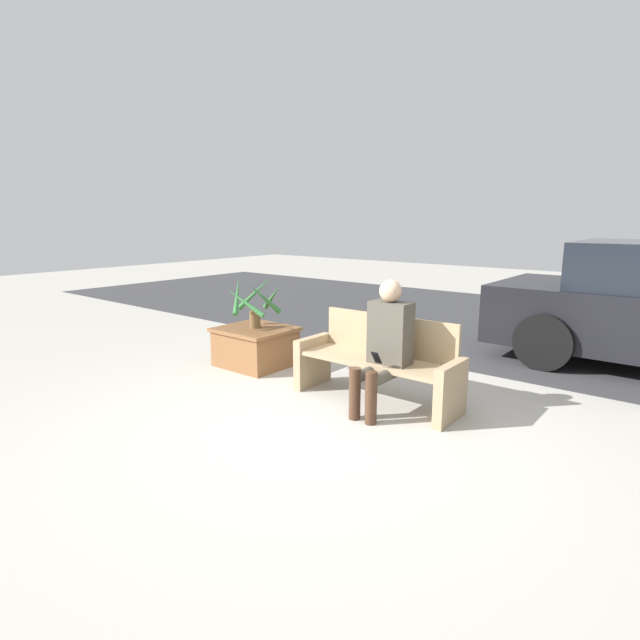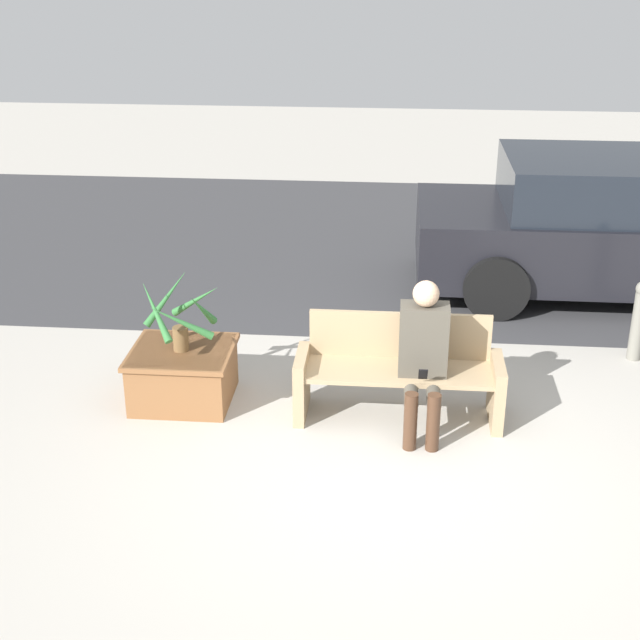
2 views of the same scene
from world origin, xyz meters
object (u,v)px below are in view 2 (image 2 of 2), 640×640
(bollard_post, at_px, (639,319))
(potted_plant, at_px, (180,315))
(bench, at_px, (399,371))
(person_seated, at_px, (423,352))
(parked_car, at_px, (610,227))
(planter_box, at_px, (183,373))

(bollard_post, bearing_deg, potted_plant, -163.74)
(bench, bearing_deg, potted_plant, 177.54)
(potted_plant, height_order, bollard_post, potted_plant)
(bench, relative_size, person_seated, 1.36)
(bench, xyz_separation_m, person_seated, (0.18, -0.18, 0.26))
(person_seated, bearing_deg, bench, 134.76)
(parked_car, bearing_deg, potted_plant, -144.22)
(potted_plant, bearing_deg, parked_car, 35.78)
(parked_car, bearing_deg, bench, -126.93)
(planter_box, height_order, bollard_post, bollard_post)
(person_seated, relative_size, bollard_post, 1.58)
(bench, bearing_deg, parked_car, 53.07)
(person_seated, distance_m, parked_car, 3.77)
(potted_plant, bearing_deg, planter_box, 150.24)
(bench, bearing_deg, bollard_post, 29.49)
(bench, relative_size, planter_box, 1.96)
(potted_plant, relative_size, bollard_post, 0.88)
(person_seated, bearing_deg, parked_car, 56.98)
(person_seated, xyz_separation_m, parked_car, (2.05, 3.16, 0.08))
(bench, xyz_separation_m, planter_box, (-1.80, 0.08, -0.14))
(potted_plant, relative_size, parked_car, 0.16)
(planter_box, xyz_separation_m, parked_car, (4.03, 2.89, 0.48))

